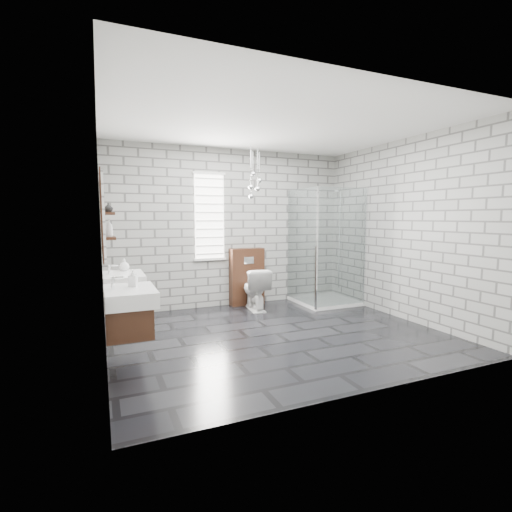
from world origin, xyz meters
TOP-DOWN VIEW (x-y plane):
  - floor at (0.00, 0.00)m, footprint 4.20×3.60m
  - ceiling at (0.00, 0.00)m, footprint 4.20×3.60m
  - wall_back at (0.00, 1.81)m, footprint 4.20×0.02m
  - wall_front at (0.00, -1.81)m, footprint 4.20×0.02m
  - wall_left at (-2.11, 0.00)m, footprint 0.02×3.60m
  - wall_right at (2.11, 0.00)m, footprint 0.02×3.60m
  - vanity_left at (-1.91, -0.54)m, footprint 0.47×0.70m
  - vanity_right at (-1.91, 0.49)m, footprint 0.47×0.70m
  - shelf_lower at (-2.03, -0.05)m, footprint 0.14×0.30m
  - shelf_upper at (-2.03, -0.05)m, footprint 0.14×0.30m
  - window at (-0.40, 1.78)m, footprint 0.56×0.05m
  - cistern_panel at (0.24, 1.70)m, footprint 0.60×0.20m
  - flush_plate at (0.24, 1.60)m, footprint 0.18×0.01m
  - shower_enclosure at (1.50, 1.18)m, footprint 1.00×1.00m
  - pendant_cluster at (0.25, 1.37)m, footprint 0.30×0.26m
  - toilet at (0.24, 1.32)m, footprint 0.47×0.72m
  - soap_bottle_a at (-1.83, -0.45)m, footprint 0.10×0.10m
  - soap_bottle_b at (-1.84, 0.74)m, footprint 0.15×0.15m
  - soap_bottle_c at (-2.02, -0.07)m, footprint 0.08×0.08m
  - vase at (-2.02, -0.03)m, footprint 0.12×0.12m

SIDE VIEW (x-z plane):
  - floor at x=0.00m, z-range -0.02..0.00m
  - toilet at x=0.24m, z-range 0.00..0.70m
  - cistern_panel at x=0.24m, z-range 0.00..1.00m
  - shower_enclosure at x=1.50m, z-range -0.51..1.52m
  - vanity_left at x=-1.91m, z-range -0.03..1.54m
  - vanity_right at x=-1.91m, z-range -0.03..1.54m
  - flush_plate at x=0.24m, z-range 0.74..0.86m
  - soap_bottle_b at x=-1.84m, z-range 0.85..1.01m
  - soap_bottle_a at x=-1.83m, z-range 0.85..1.02m
  - shelf_lower at x=-2.03m, z-range 1.31..1.33m
  - wall_back at x=0.00m, z-range 0.00..2.70m
  - wall_front at x=0.00m, z-range 0.00..2.70m
  - wall_left at x=-2.11m, z-range 0.00..2.70m
  - wall_right at x=2.11m, z-range 0.00..2.70m
  - soap_bottle_c at x=-2.02m, z-range 1.33..1.52m
  - window at x=-0.40m, z-range 0.81..2.29m
  - shelf_upper at x=-2.03m, z-range 1.57..1.59m
  - vase at x=-2.02m, z-range 1.59..1.69m
  - pendant_cluster at x=0.25m, z-range 1.64..2.50m
  - ceiling at x=0.00m, z-range 2.70..2.72m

